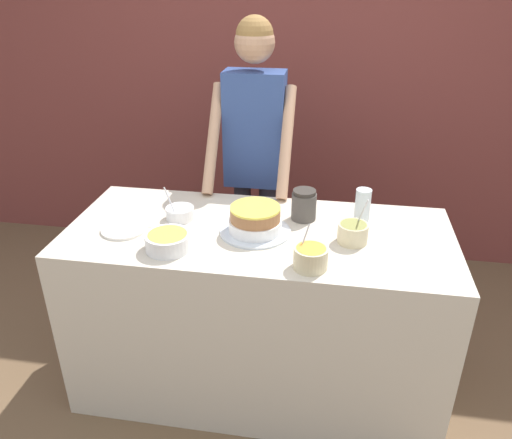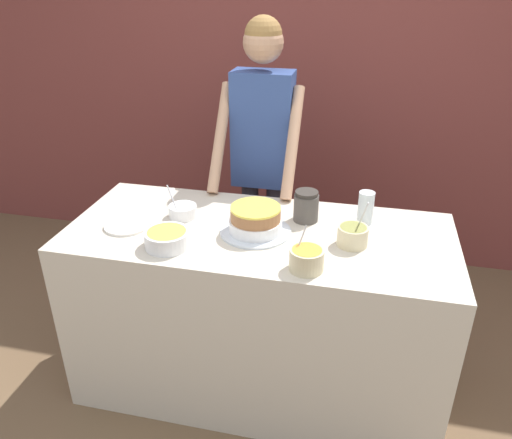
% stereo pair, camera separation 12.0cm
% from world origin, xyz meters
% --- Properties ---
extents(ground_plane, '(14.00, 14.00, 0.00)m').
position_xyz_m(ground_plane, '(0.00, 0.00, 0.00)').
color(ground_plane, brown).
extents(wall_back, '(10.00, 0.05, 2.60)m').
position_xyz_m(wall_back, '(0.00, 1.85, 1.30)').
color(wall_back, brown).
rests_on(wall_back, ground_plane).
extents(counter, '(1.76, 0.76, 0.90)m').
position_xyz_m(counter, '(0.00, 0.38, 0.45)').
color(counter, beige).
rests_on(counter, ground_plane).
extents(person_baker, '(0.45, 0.48, 1.76)m').
position_xyz_m(person_baker, '(-0.13, 1.05, 1.11)').
color(person_baker, '#2D2D38').
rests_on(person_baker, ground_plane).
extents(cake, '(0.32, 0.32, 0.13)m').
position_xyz_m(cake, '(-0.01, 0.36, 0.96)').
color(cake, silver).
rests_on(cake, counter).
extents(frosting_bowl_yellow, '(0.19, 0.19, 0.07)m').
position_xyz_m(frosting_bowl_yellow, '(-0.35, 0.15, 0.94)').
color(frosting_bowl_yellow, white).
rests_on(frosting_bowl_yellow, counter).
extents(frosting_bowl_olive, '(0.13, 0.13, 0.20)m').
position_xyz_m(frosting_bowl_olive, '(0.42, 0.34, 0.95)').
color(frosting_bowl_olive, beige).
rests_on(frosting_bowl_olive, counter).
extents(frosting_bowl_orange, '(0.14, 0.14, 0.17)m').
position_xyz_m(frosting_bowl_orange, '(0.25, 0.11, 0.95)').
color(frosting_bowl_orange, beige).
rests_on(frosting_bowl_orange, counter).
extents(frosting_bowl_white, '(0.13, 0.13, 0.17)m').
position_xyz_m(frosting_bowl_white, '(-0.39, 0.44, 0.93)').
color(frosting_bowl_white, white).
rests_on(frosting_bowl_white, counter).
extents(drinking_glass, '(0.07, 0.07, 0.16)m').
position_xyz_m(drinking_glass, '(0.46, 0.57, 0.98)').
color(drinking_glass, silver).
rests_on(drinking_glass, counter).
extents(ceramic_plate, '(0.21, 0.21, 0.01)m').
position_xyz_m(ceramic_plate, '(-0.60, 0.28, 0.91)').
color(ceramic_plate, white).
rests_on(ceramic_plate, counter).
extents(stoneware_jar, '(0.12, 0.12, 0.15)m').
position_xyz_m(stoneware_jar, '(0.19, 0.53, 0.97)').
color(stoneware_jar, '#4C4742').
rests_on(stoneware_jar, counter).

